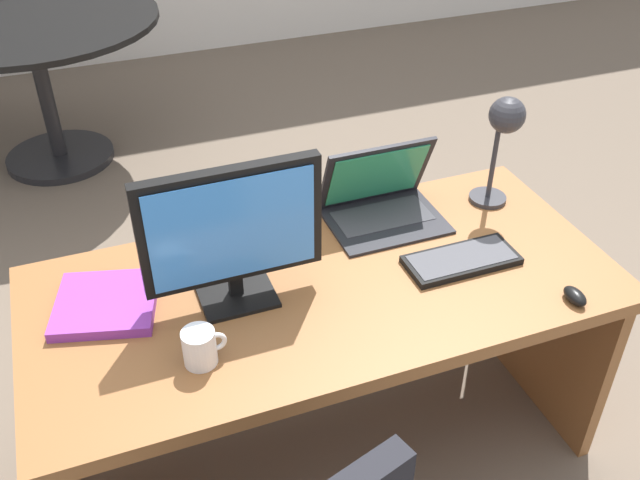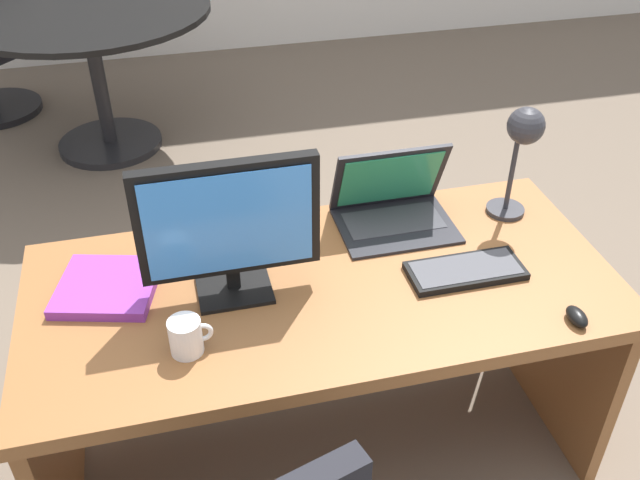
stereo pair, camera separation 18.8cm
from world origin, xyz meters
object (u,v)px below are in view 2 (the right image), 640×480
monitor (229,224)px  meeting_table (92,44)px  mouse (577,316)px  desk (320,324)px  keyboard (465,271)px  desk_lamp (522,140)px  book (107,287)px  coffee_mug (187,336)px  laptop (392,198)px

monitor → meeting_table: monitor is taller
mouse → desk: bearing=149.4°
keyboard → mouse: (0.20, -0.25, 0.01)m
monitor → desk_lamp: size_ratio=1.27×
book → meeting_table: meeting_table is taller
monitor → desk_lamp: bearing=10.3°
desk_lamp → meeting_table: (-1.32, 2.18, -0.38)m
desk_lamp → coffee_mug: 1.12m
coffee_mug → book: bearing=124.2°
mouse → book: bearing=160.5°
desk → meeting_table: size_ratio=1.27×
monitor → desk_lamp: 0.91m
mouse → desk_lamp: bearing=84.2°
desk → book: bearing=173.9°
keyboard → meeting_table: size_ratio=0.25×
mouse → coffee_mug: size_ratio=0.73×
meeting_table → coffee_mug: bearing=-83.5°
monitor → keyboard: monitor is taller
desk_lamp → meeting_table: size_ratio=0.29×
book → desk_lamp: bearing=3.6°
monitor → laptop: (0.53, 0.24, -0.15)m
monitor → meeting_table: 2.40m
desk → desk_lamp: (0.65, 0.14, 0.46)m
desk → meeting_table: meeting_table is taller
keyboard → desk: bearing=166.0°
laptop → keyboard: bearing=-69.6°
mouse → meeting_table: bearing=115.5°
keyboard → monitor: bearing=173.1°
monitor → mouse: 0.93m
laptop → mouse: bearing=-60.9°
monitor → desk_lamp: monitor is taller
monitor → meeting_table: (-0.43, 2.34, -0.33)m
mouse → coffee_mug: coffee_mug is taller
monitor → meeting_table: bearing=100.5°
laptop → mouse: 0.65m
desk_lamp → meeting_table: desk_lamp is taller
laptop → coffee_mug: 0.80m
coffee_mug → keyboard: bearing=8.8°
mouse → desk_lamp: 0.56m
laptop → book: bearing=-170.0°
desk → coffee_mug: size_ratio=15.04×
monitor → book: (-0.34, 0.08, -0.21)m
keyboard → mouse: bearing=-52.0°
book → coffee_mug: size_ratio=2.89×
monitor → mouse: size_ratio=5.90×
keyboard → mouse: 0.32m
book → monitor: bearing=-14.1°
desk → monitor: bearing=-174.8°
desk → keyboard: bearing=-14.0°
laptop → coffee_mug: size_ratio=3.23×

